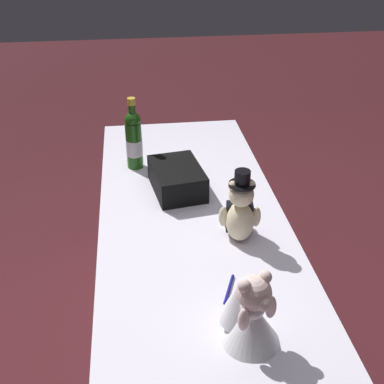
# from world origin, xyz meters

# --- Properties ---
(ground_plane) EXTENTS (12.00, 12.00, 0.00)m
(ground_plane) POSITION_xyz_m (0.00, 0.00, 0.00)
(ground_plane) COLOR #47191E
(reception_table) EXTENTS (1.81, 0.71, 0.76)m
(reception_table) POSITION_xyz_m (0.00, 0.00, 0.38)
(reception_table) COLOR white
(reception_table) RESTS_ON ground_plane
(teddy_bear_groom) EXTENTS (0.14, 0.15, 0.28)m
(teddy_bear_groom) POSITION_xyz_m (0.17, 0.15, 0.87)
(teddy_bear_groom) COLOR beige
(teddy_bear_groom) RESTS_ON reception_table
(teddy_bear_bride) EXTENTS (0.21, 0.18, 0.23)m
(teddy_bear_bride) POSITION_xyz_m (0.63, 0.07, 0.86)
(teddy_bear_bride) COLOR white
(teddy_bear_bride) RESTS_ON reception_table
(champagne_bottle) EXTENTS (0.07, 0.07, 0.33)m
(champagne_bottle) POSITION_xyz_m (-0.42, -0.21, 0.90)
(champagne_bottle) COLOR #1C5213
(champagne_bottle) RESTS_ON reception_table
(signing_pen) EXTENTS (0.13, 0.06, 0.01)m
(signing_pen) POSITION_xyz_m (0.44, 0.06, 0.77)
(signing_pen) COLOR navy
(signing_pen) RESTS_ON reception_table
(gift_case_black) EXTENTS (0.30, 0.23, 0.11)m
(gift_case_black) POSITION_xyz_m (-0.19, -0.04, 0.82)
(gift_case_black) COLOR black
(gift_case_black) RESTS_ON reception_table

